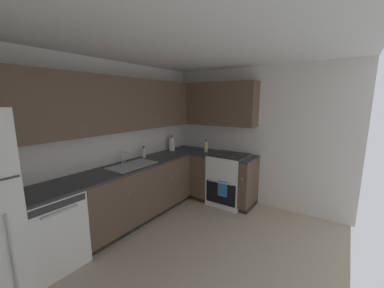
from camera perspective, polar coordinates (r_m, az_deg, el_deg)
The scene contains 17 objects.
ground_plane at distance 2.97m, azimuth -1.55°, elevation -27.86°, with size 4.10×3.11×0.02m, color #BCAD93.
wall_back at distance 3.55m, azimuth -22.73°, elevation -0.42°, with size 4.20×0.05×2.42m, color silver.
wall_right at distance 4.23m, azimuth 15.11°, elevation 1.69°, with size 0.05×3.21×2.42m, color silver.
ceiling at distance 2.40m, azimuth -1.88°, elevation 25.19°, with size 4.20×3.21×0.05m, color white.
dishwasher at distance 3.15m, azimuth -31.97°, elevation -17.65°, with size 0.60×0.63×0.86m.
lower_cabinets_back at distance 3.78m, azimuth -13.31°, elevation -11.49°, with size 2.00×0.62×0.86m.
countertop_back at distance 3.64m, azimuth -13.60°, elevation -5.02°, with size 3.21×0.60×0.04m, color #2D2D33.
lower_cabinets_right at distance 4.33m, azimuth 6.61°, elevation -8.39°, with size 0.62×1.09×0.86m.
countertop_right at distance 4.20m, azimuth 6.72°, elevation -2.68°, with size 0.60×1.09×0.03m.
oven_range at distance 4.25m, azimuth 9.16°, elevation -8.52°, with size 0.68×0.62×1.04m.
upper_cabinets_back at distance 3.51m, azimuth -17.76°, elevation 9.25°, with size 2.89×0.34×0.77m.
upper_cabinets_right at distance 4.32m, azimuth 5.23°, elevation 9.86°, with size 0.32×1.63×0.77m.
sink at distance 3.56m, azimuth -14.47°, elevation -5.79°, with size 0.71×0.40×0.10m.
faucet at distance 3.67m, azimuth -16.65°, elevation -2.87°, with size 0.07×0.16×0.19m.
soap_bottle at distance 3.96m, azimuth -11.86°, elevation -2.13°, with size 0.06×0.06×0.20m.
paper_towel_roll at distance 4.45m, azimuth -5.05°, elevation -0.05°, with size 0.11×0.11×0.31m.
oil_bottle at distance 4.31m, azimuth 3.51°, elevation -0.61°, with size 0.07×0.07×0.23m.
Camera 1 is at (-1.88, -1.37, 1.84)m, focal length 21.50 mm.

